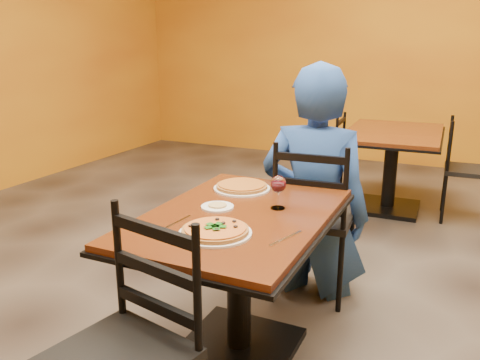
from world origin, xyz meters
The scene contains 17 objects.
floor centered at (0.00, 0.00, 0.00)m, with size 7.00×8.00×0.01m, color black.
wall_back centered at (0.00, 4.00, 1.50)m, with size 7.00×0.01×3.00m, color orange.
table_main centered at (0.00, -0.50, 0.56)m, with size 0.83×1.23×0.75m.
table_second centered at (0.34, 2.07, 0.56)m, with size 0.88×1.28×0.75m.
chair_main_far centered at (0.15, 0.27, 0.49)m, with size 0.44×0.44×0.98m, color black, non-canonical shape.
chair_second_left centered at (-0.32, 2.07, 0.43)m, with size 0.39×0.39×0.87m, color black, non-canonical shape.
chair_second_right centered at (1.01, 2.07, 0.45)m, with size 0.41×0.41×0.90m, color black, non-canonical shape.
diner centered at (0.13, 0.32, 0.71)m, with size 0.68×0.45×1.43m, color navy.
plate_main centered at (0.02, -0.78, 0.76)m, with size 0.31×0.31×0.01m, color white.
pizza_main centered at (0.02, -0.78, 0.77)m, with size 0.28×0.28×0.02m, color #9C2F0B.
plate_far centered at (-0.15, -0.15, 0.76)m, with size 0.31×0.31×0.01m, color white.
pizza_far centered at (-0.15, -0.15, 0.77)m, with size 0.28×0.28×0.02m, color #B97723.
side_plate centered at (-0.13, -0.48, 0.76)m, with size 0.16×0.16×0.01m, color white.
dip centered at (-0.13, -0.48, 0.76)m, with size 0.09×0.09×0.01m, color tan.
wine_glass centered at (0.14, -0.36, 0.84)m, with size 0.08×0.08×0.18m, color white, non-canonical shape.
fork centered at (-0.20, -0.73, 0.75)m, with size 0.01×0.19×0.00m, color silver.
knife centered at (0.31, -0.70, 0.75)m, with size 0.01×0.21×0.00m, color silver.
Camera 1 is at (0.92, -2.46, 1.53)m, focal length 36.30 mm.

